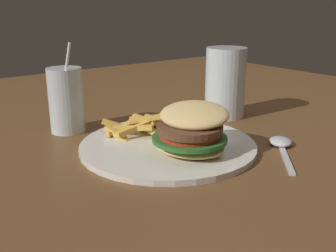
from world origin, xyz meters
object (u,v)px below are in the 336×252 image
(beer_glass, at_px, (225,84))
(juice_glass, at_px, (66,102))
(spoon, at_px, (281,143))
(meal_plate_near, at_px, (176,138))

(beer_glass, bearing_deg, juice_glass, -108.83)
(spoon, bearing_deg, beer_glass, 28.16)
(meal_plate_near, relative_size, juice_glass, 1.75)
(meal_plate_near, distance_m, beer_glass, 0.25)
(juice_glass, relative_size, spoon, 1.37)
(juice_glass, xyz_separation_m, spoon, (0.32, 0.27, -0.05))
(meal_plate_near, bearing_deg, juice_glass, -155.03)
(meal_plate_near, relative_size, spoon, 2.40)
(spoon, bearing_deg, juice_glass, 85.02)
(meal_plate_near, height_order, spoon, meal_plate_near)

